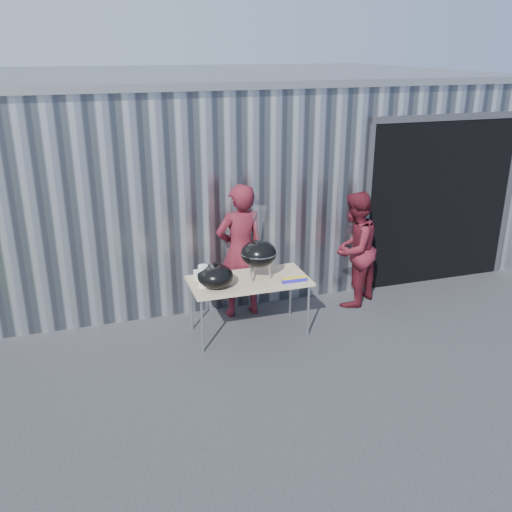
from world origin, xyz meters
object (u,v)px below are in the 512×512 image
object	(u,v)px
folding_table	(249,282)
kettle_grill	(259,248)
person_cook	(240,251)
person_bystander	(354,249)

from	to	relation	value
folding_table	kettle_grill	distance (m)	0.47
person_cook	folding_table	bearing A→B (deg)	79.75
folding_table	person_cook	distance (m)	0.62
folding_table	person_cook	xyz separation A→B (m)	(0.06, 0.58, 0.22)
person_bystander	kettle_grill	bearing A→B (deg)	-19.25
kettle_grill	person_cook	size ratio (longest dim) A/B	0.51
kettle_grill	person_bystander	distance (m)	1.65
folding_table	kettle_grill	world-z (taller)	kettle_grill
folding_table	person_bystander	distance (m)	1.74
kettle_grill	person_cook	xyz separation A→B (m)	(-0.06, 0.59, -0.24)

